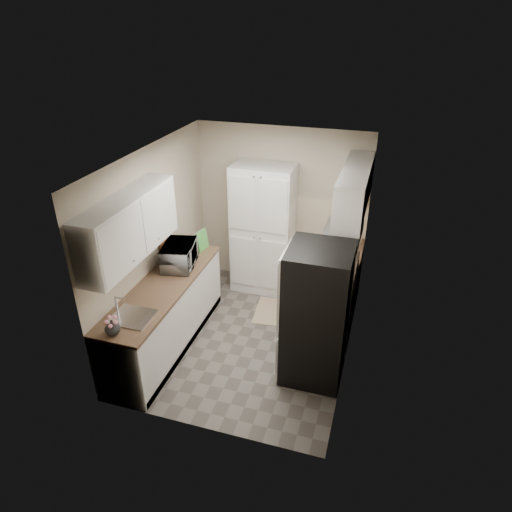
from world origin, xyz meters
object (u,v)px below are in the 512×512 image
at_px(refrigerator, 316,315).
at_px(microwave, 179,255).
at_px(wine_bottle, 187,248).
at_px(toaster_oven, 343,239).
at_px(electric_range, 328,304).
at_px(pantry_cabinet, 263,230).

distance_m(refrigerator, microwave, 1.99).
height_order(refrigerator, microwave, refrigerator).
bearing_deg(wine_bottle, microwave, -87.01).
bearing_deg(toaster_oven, refrigerator, -85.17).
xyz_separation_m(electric_range, microwave, (-1.96, -0.32, 0.60)).
distance_m(pantry_cabinet, wine_bottle, 1.27).
bearing_deg(microwave, refrigerator, -116.34).
bearing_deg(refrigerator, wine_bottle, 159.09).
distance_m(microwave, toaster_oven, 2.35).
relative_size(electric_range, microwave, 1.97).
relative_size(wine_bottle, toaster_oven, 0.80).
xyz_separation_m(pantry_cabinet, wine_bottle, (-0.80, -0.98, 0.06)).
distance_m(wine_bottle, toaster_oven, 2.23).
bearing_deg(toaster_oven, microwave, -140.98).
bearing_deg(pantry_cabinet, electric_range, -38.22).
xyz_separation_m(microwave, wine_bottle, (-0.01, 0.26, -0.02)).
distance_m(microwave, wine_bottle, 0.27).
height_order(electric_range, refrigerator, refrigerator).
bearing_deg(electric_range, refrigerator, -92.48).
xyz_separation_m(microwave, toaster_oven, (1.99, 1.24, -0.06)).
xyz_separation_m(pantry_cabinet, refrigerator, (1.14, -1.73, -0.15)).
relative_size(electric_range, toaster_oven, 3.29).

